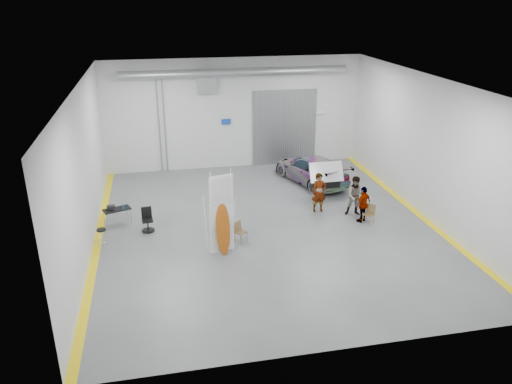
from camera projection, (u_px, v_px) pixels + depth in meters
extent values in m
plane|color=#585B5F|center=(267.00, 226.00, 20.97)|extent=(16.00, 16.00, 0.00)
cube|color=silver|center=(84.00, 170.00, 18.54)|extent=(0.02, 16.00, 6.00)
cube|color=silver|center=(428.00, 148.00, 21.15)|extent=(0.02, 16.00, 6.00)
cube|color=silver|center=(235.00, 114.00, 27.12)|extent=(14.00, 0.02, 6.00)
cube|color=silver|center=(338.00, 255.00, 12.58)|extent=(14.00, 0.02, 6.00)
cube|color=white|center=(268.00, 82.00, 18.73)|extent=(14.00, 16.00, 0.02)
cube|color=gray|center=(285.00, 128.00, 27.90)|extent=(3.60, 0.12, 4.20)
cube|color=gray|center=(206.00, 81.00, 26.09)|extent=(1.00, 0.50, 1.20)
cylinder|color=gray|center=(236.00, 72.00, 25.71)|extent=(11.90, 0.44, 0.44)
cube|color=#1544B0|center=(226.00, 122.00, 27.10)|extent=(0.50, 0.04, 0.30)
cube|color=white|center=(319.00, 112.00, 27.98)|extent=(0.70, 0.04, 0.25)
cylinder|color=gray|center=(165.00, 127.00, 26.52)|extent=(0.08, 0.08, 5.00)
cylinder|color=gray|center=(159.00, 127.00, 26.47)|extent=(0.08, 0.08, 5.00)
cube|color=yellow|center=(98.00, 241.00, 19.69)|extent=(0.30, 16.00, 0.01)
cube|color=yellow|center=(416.00, 213.00, 22.24)|extent=(0.30, 16.00, 0.01)
imported|color=silver|center=(311.00, 169.00, 25.61)|extent=(3.34, 5.11, 1.38)
imported|color=#9A6654|center=(319.00, 193.00, 22.10)|extent=(0.66, 0.44, 1.79)
imported|color=slate|center=(356.00, 196.00, 21.74)|extent=(1.02, 0.88, 1.78)
imported|color=#AA6B38|center=(363.00, 204.00, 21.13)|extent=(0.98, 0.82, 1.60)
cube|color=white|center=(220.00, 227.00, 18.36)|extent=(0.92, 0.28, 2.00)
ellipsoid|color=orange|center=(221.00, 229.00, 18.30)|extent=(0.61, 0.40, 2.11)
cube|color=white|center=(219.00, 189.00, 17.78)|extent=(0.89, 0.28, 1.06)
cylinder|color=white|center=(209.00, 214.00, 18.08)|extent=(0.03, 0.03, 3.34)
cylinder|color=white|center=(231.00, 212.00, 18.22)|extent=(0.03, 0.03, 3.34)
cube|color=brown|center=(241.00, 232.00, 19.52)|extent=(0.54, 0.53, 0.04)
cube|color=brown|center=(240.00, 225.00, 19.60)|extent=(0.36, 0.30, 0.37)
cube|color=brown|center=(369.00, 214.00, 21.04)|extent=(0.55, 0.56, 0.04)
cube|color=brown|center=(367.00, 208.00, 21.13)|extent=(0.32, 0.37, 0.38)
cylinder|color=black|center=(101.00, 230.00, 19.06)|extent=(0.35, 0.35, 0.05)
torus|color=silver|center=(103.00, 241.00, 19.24)|extent=(0.37, 0.37, 0.02)
cylinder|color=gray|center=(105.00, 220.00, 20.74)|extent=(0.03, 0.03, 0.67)
cylinder|color=gray|center=(130.00, 218.00, 20.93)|extent=(0.03, 0.03, 0.67)
cylinder|color=gray|center=(106.00, 216.00, 21.16)|extent=(0.03, 0.03, 0.67)
cylinder|color=gray|center=(130.00, 214.00, 21.34)|extent=(0.03, 0.03, 0.67)
cube|color=black|center=(117.00, 209.00, 20.91)|extent=(1.23, 0.90, 0.04)
cylinder|color=navy|center=(123.00, 207.00, 20.83)|extent=(0.07, 0.07, 0.20)
cube|color=black|center=(111.00, 207.00, 20.87)|extent=(0.32, 0.20, 0.17)
cylinder|color=black|center=(148.00, 230.00, 20.53)|extent=(0.53, 0.53, 0.04)
cylinder|color=black|center=(148.00, 225.00, 20.44)|extent=(0.06, 0.06, 0.45)
cube|color=black|center=(147.00, 220.00, 20.36)|extent=(0.47, 0.47, 0.07)
cube|color=black|center=(147.00, 212.00, 20.44)|extent=(0.42, 0.09, 0.47)
cube|color=silver|center=(325.00, 170.00, 23.42)|extent=(1.61, 0.97, 0.04)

